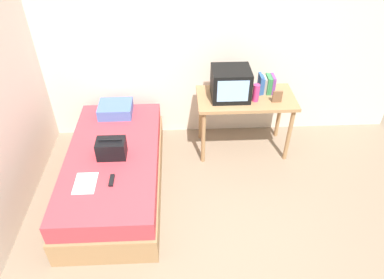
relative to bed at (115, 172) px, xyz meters
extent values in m
plane|color=#84705B|center=(1.01, -0.86, -0.26)|extent=(8.00, 8.00, 0.00)
cube|color=beige|center=(1.01, 1.14, 1.04)|extent=(5.20, 0.10, 2.60)
cube|color=#9E754C|center=(0.00, 0.00, -0.10)|extent=(1.00, 2.00, 0.31)
cube|color=#C63842|center=(0.00, 0.00, 0.16)|extent=(0.97, 1.94, 0.21)
cube|color=#9E754C|center=(1.53, 0.66, 0.50)|extent=(1.16, 0.60, 0.04)
cylinder|color=#9E754C|center=(1.01, 0.42, 0.11)|extent=(0.05, 0.05, 0.74)
cylinder|color=#9E754C|center=(2.05, 0.42, 0.11)|extent=(0.05, 0.05, 0.74)
cylinder|color=#9E754C|center=(1.01, 0.90, 0.11)|extent=(0.05, 0.05, 0.74)
cylinder|color=#9E754C|center=(2.05, 0.90, 0.11)|extent=(0.05, 0.05, 0.74)
cube|color=black|center=(1.34, 0.67, 0.70)|extent=(0.44, 0.38, 0.36)
cube|color=#8CB2E0|center=(1.34, 0.48, 0.71)|extent=(0.35, 0.01, 0.26)
cylinder|color=#E53372|center=(1.62, 0.57, 0.63)|extent=(0.08, 0.08, 0.21)
cube|color=#2D5699|center=(1.70, 0.77, 0.63)|extent=(0.03, 0.17, 0.23)
cube|color=#2D5699|center=(1.73, 0.77, 0.62)|extent=(0.02, 0.15, 0.20)
cube|color=gray|center=(1.76, 0.77, 0.62)|extent=(0.03, 0.14, 0.19)
cube|color=#337F47|center=(1.79, 0.77, 0.63)|extent=(0.02, 0.17, 0.22)
cube|color=#337F47|center=(1.82, 0.77, 0.62)|extent=(0.03, 0.17, 0.21)
cube|color=#7A3D89|center=(1.85, 0.77, 0.63)|extent=(0.04, 0.17, 0.21)
cube|color=brown|center=(1.86, 0.53, 0.59)|extent=(0.11, 0.02, 0.14)
cube|color=#4766AD|center=(-0.04, 0.76, 0.33)|extent=(0.40, 0.34, 0.14)
cube|color=black|center=(0.02, -0.04, 0.36)|extent=(0.30, 0.20, 0.20)
cylinder|color=black|center=(0.02, -0.04, 0.48)|extent=(0.24, 0.02, 0.02)
cube|color=white|center=(-0.20, -0.44, 0.27)|extent=(0.21, 0.29, 0.01)
cube|color=black|center=(0.06, -0.42, 0.27)|extent=(0.04, 0.16, 0.02)
camera|label=1|loc=(0.72, -2.93, 2.72)|focal=33.29mm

